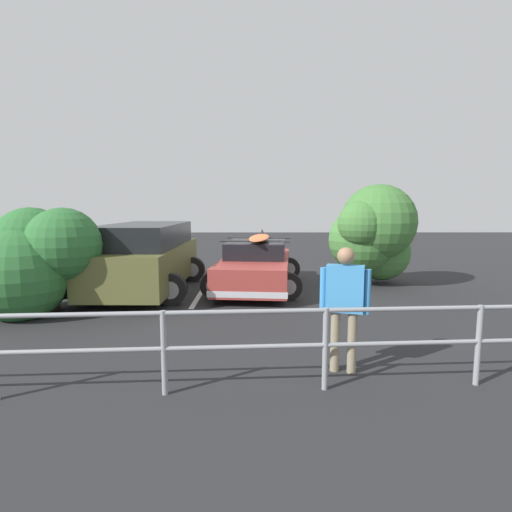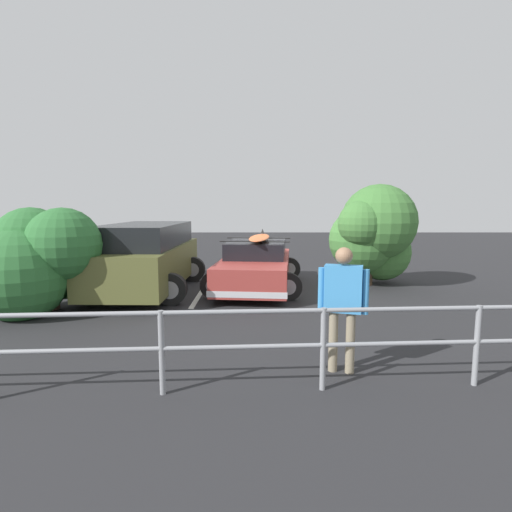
{
  "view_description": "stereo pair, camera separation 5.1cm",
  "coord_description": "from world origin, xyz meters",
  "views": [
    {
      "loc": [
        0.23,
        11.25,
        2.22
      ],
      "look_at": [
        0.17,
        1.21,
        0.95
      ],
      "focal_mm": 28.0,
      "sensor_mm": 36.0,
      "label": 1
    },
    {
      "loc": [
        0.18,
        11.25,
        2.22
      ],
      "look_at": [
        0.17,
        1.21,
        0.95
      ],
      "focal_mm": 28.0,
      "sensor_mm": 36.0,
      "label": 2
    }
  ],
  "objects": [
    {
      "name": "bush_near_left",
      "position": [
        -3.0,
        0.3,
        1.43
      ],
      "size": [
        2.39,
        2.32,
        2.8
      ],
      "color": "#4C3828",
      "rests_on": "ground"
    },
    {
      "name": "person_bystander",
      "position": [
        -0.97,
        6.12,
        1.01
      ],
      "size": [
        0.63,
        0.32,
        1.69
      ],
      "color": "gray",
      "rests_on": "ground"
    },
    {
      "name": "suv_car",
      "position": [
        3.01,
        1.05,
        0.91
      ],
      "size": [
        2.66,
        4.92,
        1.76
      ],
      "color": "brown",
      "rests_on": "ground"
    },
    {
      "name": "railing_fence",
      "position": [
        0.32,
        6.71,
        0.68
      ],
      "size": [
        9.63,
        0.66,
        1.02
      ],
      "color": "gray",
      "rests_on": "ground"
    },
    {
      "name": "parking_stripe",
      "position": [
        1.59,
        0.61,
        0.0
      ],
      "size": [
        0.12,
        4.44,
        0.0
      ],
      "primitive_type": "cube",
      "rotation": [
        0.0,
        0.0,
        1.57
      ],
      "color": "silver",
      "rests_on": "ground"
    },
    {
      "name": "sedan_car",
      "position": [
        0.17,
        0.57,
        0.62
      ],
      "size": [
        2.68,
        4.56,
        1.54
      ],
      "color": "#9E3833",
      "rests_on": "ground"
    },
    {
      "name": "bush_near_right",
      "position": [
        4.62,
        2.97,
        1.14
      ],
      "size": [
        2.45,
        2.82,
        2.28
      ],
      "color": "#4C3828",
      "rests_on": "ground"
    },
    {
      "name": "ground_plane",
      "position": [
        0.0,
        0.0,
        -0.01
      ],
      "size": [
        44.0,
        44.0,
        0.02
      ],
      "primitive_type": "cube",
      "color": "#28282B",
      "rests_on": "ground"
    }
  ]
}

